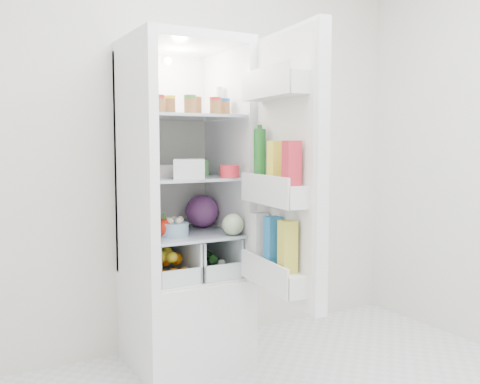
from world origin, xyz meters
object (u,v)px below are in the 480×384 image
red_cabbage (202,211)px  fridge_door (285,174)px  mushroom_bowl (174,229)px  refrigerator (181,245)px

red_cabbage → fridge_door: fridge_door is taller
red_cabbage → mushroom_bowl: 0.32m
fridge_door → refrigerator: bearing=29.0°
refrigerator → mushroom_bowl: bearing=-125.5°
refrigerator → fridge_door: (0.27, -0.64, 0.43)m
fridge_door → mushroom_bowl: bearing=42.7°
refrigerator → mushroom_bowl: 0.21m
refrigerator → fridge_door: size_ratio=1.38×
red_cabbage → mushroom_bowl: red_cabbage is taller
red_cabbage → mushroom_bowl: bearing=-143.2°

